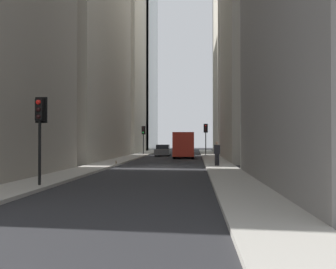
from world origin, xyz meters
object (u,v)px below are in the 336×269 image
object	(u,v)px
hatchback_grey	(163,151)
traffic_light_foreground	(40,120)
pedestrian	(217,152)
traffic_light_far_junction	(143,134)
discarded_bottle	(116,162)
traffic_light_midblock	(206,132)
delivery_truck	(184,145)

from	to	relation	value
hatchback_grey	traffic_light_foreground	distance (m)	32.50
pedestrian	traffic_light_far_junction	bearing A→B (deg)	20.89
pedestrian	discarded_bottle	size ratio (longest dim) A/B	6.54
hatchback_grey	traffic_light_midblock	size ratio (longest dim) A/B	1.11
delivery_truck	hatchback_grey	size ratio (longest dim) A/B	1.50
delivery_truck	discarded_bottle	world-z (taller)	delivery_truck
hatchback_grey	delivery_truck	bearing A→B (deg)	-150.13
delivery_truck	pedestrian	xyz separation A→B (m)	(-14.78, -2.85, -0.36)
traffic_light_midblock	discarded_bottle	world-z (taller)	traffic_light_midblock
traffic_light_midblock	traffic_light_far_junction	xyz separation A→B (m)	(2.65, 8.22, -0.13)
hatchback_grey	pedestrian	xyz separation A→B (m)	(-19.65, -5.65, 0.44)
delivery_truck	traffic_light_midblock	xyz separation A→B (m)	(4.84, -2.57, 1.54)
delivery_truck	traffic_light_foreground	size ratio (longest dim) A/B	1.74
traffic_light_midblock	pedestrian	bearing A→B (deg)	-179.18
hatchback_grey	traffic_light_foreground	size ratio (longest dim) A/B	1.16
traffic_light_far_junction	pedestrian	world-z (taller)	traffic_light_far_junction
traffic_light_foreground	traffic_light_midblock	xyz separation A→B (m)	(32.30, -7.83, 0.14)
traffic_light_midblock	discarded_bottle	size ratio (longest dim) A/B	14.41
discarded_bottle	hatchback_grey	bearing A→B (deg)	-6.71
traffic_light_far_junction	pedestrian	size ratio (longest dim) A/B	2.10
discarded_bottle	traffic_light_far_junction	bearing A→B (deg)	1.90
traffic_light_foreground	delivery_truck	bearing A→B (deg)	-10.84
traffic_light_midblock	traffic_light_far_junction	world-z (taller)	traffic_light_midblock
hatchback_grey	discarded_bottle	xyz separation A→B (m)	(-18.27, 2.15, -0.42)
delivery_truck	hatchback_grey	distance (m)	5.68
traffic_light_foreground	traffic_light_far_junction	world-z (taller)	traffic_light_far_junction
hatchback_grey	traffic_light_far_junction	distance (m)	4.44
hatchback_grey	pedestrian	bearing A→B (deg)	-163.95
discarded_bottle	delivery_truck	bearing A→B (deg)	-20.28
traffic_light_far_junction	traffic_light_foreground	bearing A→B (deg)	-179.37
traffic_light_midblock	traffic_light_far_junction	bearing A→B (deg)	72.13
pedestrian	traffic_light_foreground	bearing A→B (deg)	147.39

